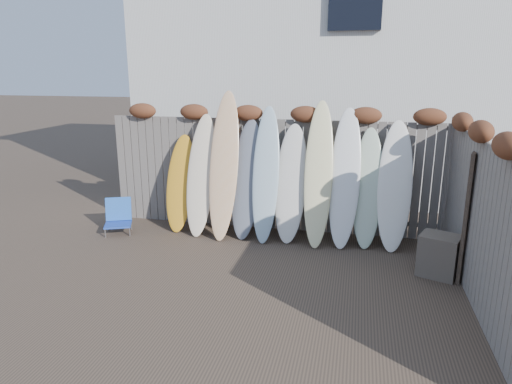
% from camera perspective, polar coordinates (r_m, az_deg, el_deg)
% --- Properties ---
extents(ground, '(80.00, 80.00, 0.00)m').
position_cam_1_polar(ground, '(6.32, -2.44, -11.60)').
color(ground, '#493A2D').
extents(back_fence, '(6.05, 0.28, 2.24)m').
position_cam_1_polar(back_fence, '(8.14, 2.26, 3.36)').
color(back_fence, slate).
rests_on(back_fence, ground).
extents(right_fence, '(0.28, 4.40, 2.24)m').
position_cam_1_polar(right_fence, '(6.13, 26.31, -2.56)').
color(right_fence, slate).
rests_on(right_fence, ground).
extents(house, '(8.50, 5.50, 6.33)m').
position_cam_1_polar(house, '(11.99, 8.28, 16.68)').
color(house, silver).
rests_on(house, ground).
extents(beach_chair, '(0.60, 0.62, 0.60)m').
position_cam_1_polar(beach_chair, '(8.56, -16.83, -2.97)').
color(beach_chair, '#2347B0').
rests_on(beach_chair, ground).
extents(wooden_crate, '(0.64, 0.59, 0.60)m').
position_cam_1_polar(wooden_crate, '(6.98, 21.88, -7.36)').
color(wooden_crate, '#735C56').
rests_on(wooden_crate, ground).
extents(lattice_panel, '(0.42, 1.16, 1.81)m').
position_cam_1_polar(lattice_panel, '(7.15, 25.21, -2.07)').
color(lattice_panel, '#3A2D23').
rests_on(lattice_panel, ground).
extents(surfboard_0, '(0.56, 0.64, 1.71)m').
position_cam_1_polar(surfboard_0, '(8.31, -9.44, 1.09)').
color(surfboard_0, orange).
rests_on(surfboard_0, ground).
extents(surfboard_1, '(0.54, 0.76, 2.09)m').
position_cam_1_polar(surfboard_1, '(8.05, -6.88, 2.11)').
color(surfboard_1, '#FFE9C7').
rests_on(surfboard_1, ground).
extents(surfboard_2, '(0.52, 0.88, 2.49)m').
position_cam_1_polar(surfboard_2, '(7.85, -4.02, 3.37)').
color(surfboard_2, '#DFB465').
rests_on(surfboard_2, ground).
extents(surfboard_3, '(0.57, 0.75, 2.02)m').
position_cam_1_polar(surfboard_3, '(7.85, -1.18, 1.62)').
color(surfboard_3, slate).
rests_on(surfboard_3, ground).
extents(surfboard_4, '(0.49, 0.81, 2.25)m').
position_cam_1_polar(surfboard_4, '(7.70, 1.24, 2.24)').
color(surfboard_4, '#A2BDCC').
rests_on(surfboard_4, ground).
extents(surfboard_5, '(0.56, 0.71, 1.96)m').
position_cam_1_polar(surfboard_5, '(7.71, 4.37, 1.10)').
color(surfboard_5, silver).
rests_on(surfboard_5, ground).
extents(surfboard_6, '(0.48, 0.83, 2.35)m').
position_cam_1_polar(surfboard_6, '(7.56, 7.82, 2.27)').
color(surfboard_6, '#FBF1B0').
rests_on(surfboard_6, ground).
extents(surfboard_7, '(0.53, 0.81, 2.24)m').
position_cam_1_polar(surfboard_7, '(7.60, 11.05, 1.76)').
color(surfboard_7, white).
rests_on(surfboard_7, ground).
extents(surfboard_8, '(0.48, 0.69, 1.93)m').
position_cam_1_polar(surfboard_8, '(7.67, 13.79, 0.51)').
color(surfboard_8, beige).
rests_on(surfboard_8, ground).
extents(surfboard_9, '(0.56, 0.74, 2.05)m').
position_cam_1_polar(surfboard_9, '(7.65, 16.96, 0.74)').
color(surfboard_9, white).
rests_on(surfboard_9, ground).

